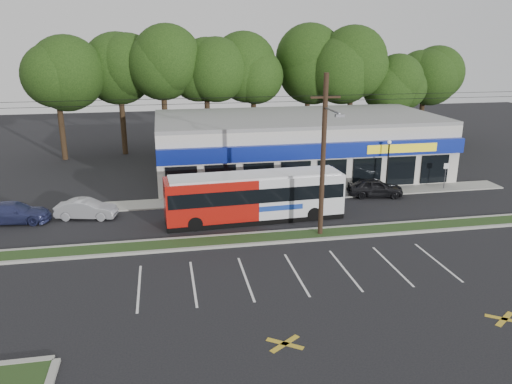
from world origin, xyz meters
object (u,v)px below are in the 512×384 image
object	(u,v)px
sign_post	(446,171)
car_silver	(86,209)
car_dark	(375,187)
lamp_post	(388,160)
pedestrian_a	(321,189)
pedestrian_b	(289,193)
metrobus	(255,196)
car_blue	(13,212)
utility_pole	(321,151)

from	to	relation	value
sign_post	car_silver	xyz separation A→B (m)	(-27.86, -1.65, -0.88)
car_dark	car_silver	world-z (taller)	car_dark
lamp_post	sign_post	xyz separation A→B (m)	(5.00, -0.23, -1.12)
car_silver	lamp_post	bearing A→B (deg)	-74.00
pedestrian_a	pedestrian_b	bearing A→B (deg)	-3.87
metrobus	car_blue	distance (m)	16.26
utility_pole	pedestrian_b	xyz separation A→B (m)	(-0.19, 6.71, -4.67)
utility_pole	car_silver	distance (m)	16.56
pedestrian_b	metrobus	bearing A→B (deg)	69.24
car_blue	pedestrian_a	bearing A→B (deg)	-83.02
lamp_post	car_silver	world-z (taller)	lamp_post
utility_pole	pedestrian_b	size ratio (longest dim) A/B	33.50
lamp_post	metrobus	size ratio (longest dim) A/B	0.35
car_silver	pedestrian_b	world-z (taller)	pedestrian_b
car_dark	car_silver	size ratio (longest dim) A/B	1.05
sign_post	car_silver	size ratio (longest dim) A/B	0.55
utility_pole	car_silver	world-z (taller)	utility_pole
car_dark	car_blue	distance (m)	26.25
car_blue	car_silver	bearing A→B (deg)	-85.19
sign_post	car_blue	xyz separation A→B (m)	(-32.56, -1.57, -0.86)
lamp_post	pedestrian_a	xyz separation A→B (m)	(-5.88, -1.31, -1.70)
pedestrian_a	pedestrian_b	distance (m)	2.49
metrobus	lamp_post	bearing A→B (deg)	17.57
car_silver	sign_post	bearing A→B (deg)	-75.30
metrobus	car_silver	bearing A→B (deg)	165.03
metrobus	car_blue	size ratio (longest dim) A/B	2.53
metrobus	pedestrian_a	world-z (taller)	metrobus
utility_pole	pedestrian_a	size ratio (longest dim) A/B	25.84
utility_pole	car_blue	world-z (taller)	utility_pole
sign_post	lamp_post	bearing A→B (deg)	177.42
car_silver	pedestrian_b	distance (m)	14.52
lamp_post	sign_post	size ratio (longest dim) A/B	1.91
metrobus	pedestrian_b	world-z (taller)	metrobus
sign_post	car_blue	size ratio (longest dim) A/B	0.46
utility_pole	metrobus	size ratio (longest dim) A/B	4.11
lamp_post	car_blue	world-z (taller)	lamp_post
car_silver	pedestrian_a	size ratio (longest dim) A/B	2.11
car_blue	pedestrian_a	xyz separation A→B (m)	(21.68, 0.49, 0.27)
metrobus	pedestrian_b	bearing A→B (deg)	41.74
lamp_post	car_blue	bearing A→B (deg)	-176.26
metrobus	car_silver	size ratio (longest dim) A/B	2.99
utility_pole	car_dark	distance (m)	10.86
metrobus	car_silver	world-z (taller)	metrobus
metrobus	pedestrian_a	xyz separation A→B (m)	(5.65, 2.99, -0.75)
sign_post	car_silver	bearing A→B (deg)	-176.62
metrobus	pedestrian_a	bearing A→B (deg)	24.98
car_silver	pedestrian_a	xyz separation A→B (m)	(16.98, 0.56, 0.30)
car_dark	car_blue	size ratio (longest dim) A/B	0.89
lamp_post	sign_post	world-z (taller)	lamp_post
utility_pole	lamp_post	size ratio (longest dim) A/B	11.76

